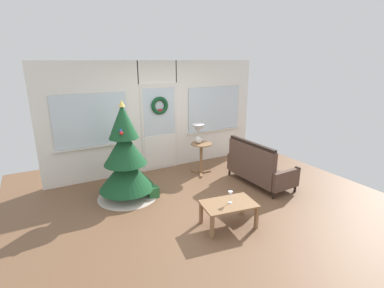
{
  "coord_description": "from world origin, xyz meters",
  "views": [
    {
      "loc": [
        -2.5,
        -4.08,
        2.57
      ],
      "look_at": [
        0.05,
        0.55,
        1.0
      ],
      "focal_mm": 26.76,
      "sensor_mm": 36.0,
      "label": 1
    }
  ],
  "objects_px": {
    "coffee_table": "(229,206)",
    "wine_glass": "(230,194)",
    "christmas_tree": "(126,161)",
    "table_lamp": "(198,131)",
    "settee_sofa": "(257,167)",
    "side_table": "(201,152)",
    "gift_box": "(153,192)"
  },
  "relations": [
    {
      "from": "side_table",
      "to": "gift_box",
      "type": "height_order",
      "value": "side_table"
    },
    {
      "from": "settee_sofa",
      "to": "wine_glass",
      "type": "distance_m",
      "value": 1.77
    },
    {
      "from": "christmas_tree",
      "to": "table_lamp",
      "type": "distance_m",
      "value": 1.84
    },
    {
      "from": "christmas_tree",
      "to": "wine_glass",
      "type": "xyz_separation_m",
      "value": [
        1.14,
        -1.77,
        -0.19
      ]
    },
    {
      "from": "coffee_table",
      "to": "gift_box",
      "type": "xyz_separation_m",
      "value": [
        -0.69,
        1.52,
        -0.24
      ]
    },
    {
      "from": "coffee_table",
      "to": "wine_glass",
      "type": "bearing_deg",
      "value": 11.24
    },
    {
      "from": "settee_sofa",
      "to": "side_table",
      "type": "bearing_deg",
      "value": 124.89
    },
    {
      "from": "christmas_tree",
      "to": "coffee_table",
      "type": "bearing_deg",
      "value": -57.85
    },
    {
      "from": "settee_sofa",
      "to": "table_lamp",
      "type": "distance_m",
      "value": 1.51
    },
    {
      "from": "coffee_table",
      "to": "gift_box",
      "type": "height_order",
      "value": "coffee_table"
    },
    {
      "from": "side_table",
      "to": "gift_box",
      "type": "relative_size",
      "value": 3.62
    },
    {
      "from": "wine_glass",
      "to": "gift_box",
      "type": "distance_m",
      "value": 1.73
    },
    {
      "from": "table_lamp",
      "to": "gift_box",
      "type": "bearing_deg",
      "value": -156.09
    },
    {
      "from": "settee_sofa",
      "to": "gift_box",
      "type": "bearing_deg",
      "value": 166.75
    },
    {
      "from": "settee_sofa",
      "to": "side_table",
      "type": "xyz_separation_m",
      "value": [
        -0.74,
        1.07,
        0.14
      ]
    },
    {
      "from": "table_lamp",
      "to": "settee_sofa",
      "type": "bearing_deg",
      "value": -54.01
    },
    {
      "from": "christmas_tree",
      "to": "table_lamp",
      "type": "bearing_deg",
      "value": 11.17
    },
    {
      "from": "coffee_table",
      "to": "wine_glass",
      "type": "height_order",
      "value": "wine_glass"
    },
    {
      "from": "table_lamp",
      "to": "coffee_table",
      "type": "height_order",
      "value": "table_lamp"
    },
    {
      "from": "table_lamp",
      "to": "wine_glass",
      "type": "relative_size",
      "value": 2.26
    },
    {
      "from": "settee_sofa",
      "to": "gift_box",
      "type": "relative_size",
      "value": 7.4
    },
    {
      "from": "wine_glass",
      "to": "settee_sofa",
      "type": "bearing_deg",
      "value": 34.96
    },
    {
      "from": "coffee_table",
      "to": "wine_glass",
      "type": "distance_m",
      "value": 0.2
    },
    {
      "from": "wine_glass",
      "to": "gift_box",
      "type": "relative_size",
      "value": 0.96
    },
    {
      "from": "side_table",
      "to": "wine_glass",
      "type": "bearing_deg",
      "value": -108.56
    },
    {
      "from": "christmas_tree",
      "to": "settee_sofa",
      "type": "height_order",
      "value": "christmas_tree"
    },
    {
      "from": "settee_sofa",
      "to": "coffee_table",
      "type": "bearing_deg",
      "value": -145.42
    },
    {
      "from": "table_lamp",
      "to": "gift_box",
      "type": "xyz_separation_m",
      "value": [
        -1.35,
        -0.6,
        -0.92
      ]
    },
    {
      "from": "christmas_tree",
      "to": "coffee_table",
      "type": "relative_size",
      "value": 2.07
    },
    {
      "from": "settee_sofa",
      "to": "wine_glass",
      "type": "bearing_deg",
      "value": -145.04
    },
    {
      "from": "side_table",
      "to": "wine_glass",
      "type": "height_order",
      "value": "side_table"
    },
    {
      "from": "gift_box",
      "to": "side_table",
      "type": "bearing_deg",
      "value": 21.62
    }
  ]
}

